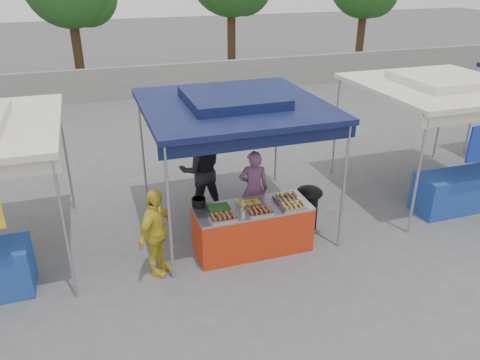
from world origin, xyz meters
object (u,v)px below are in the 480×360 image
object	(u,v)px
vendor_table	(253,228)
vendor_woman	(254,189)
helper_man	(201,170)
cooking_pot	(199,202)
wok_burner	(309,203)
customer_person	(156,233)

from	to	relation	value
vendor_table	vendor_woman	bearing A→B (deg)	69.17
vendor_table	vendor_woman	size ratio (longest dim) A/B	1.31
vendor_woman	helper_man	world-z (taller)	helper_man
cooking_pot	vendor_woman	size ratio (longest dim) A/B	0.16
wok_burner	helper_man	size ratio (longest dim) A/B	0.47
cooking_pot	customer_person	size ratio (longest dim) A/B	0.16
vendor_woman	customer_person	world-z (taller)	vendor_woman
wok_burner	customer_person	xyz separation A→B (m)	(-2.97, -0.57, 0.25)
vendor_woman	helper_man	bearing A→B (deg)	-30.07
vendor_table	wok_burner	world-z (taller)	wok_burner
cooking_pot	vendor_woman	world-z (taller)	vendor_woman
wok_burner	helper_man	world-z (taller)	helper_man
cooking_pot	wok_burner	distance (m)	2.18
wok_burner	vendor_table	bearing A→B (deg)	-144.72
vendor_woman	helper_man	distance (m)	1.19
vendor_table	vendor_woman	xyz separation A→B (m)	(0.31, 0.83, 0.34)
vendor_table	vendor_woman	world-z (taller)	vendor_woman
vendor_woman	helper_man	xyz separation A→B (m)	(-0.80, 0.87, 0.13)
cooking_pot	vendor_woman	xyz separation A→B (m)	(1.18, 0.49, -0.15)
wok_burner	cooking_pot	bearing A→B (deg)	-160.40
cooking_pot	helper_man	distance (m)	1.42
customer_person	vendor_woman	bearing A→B (deg)	-22.54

